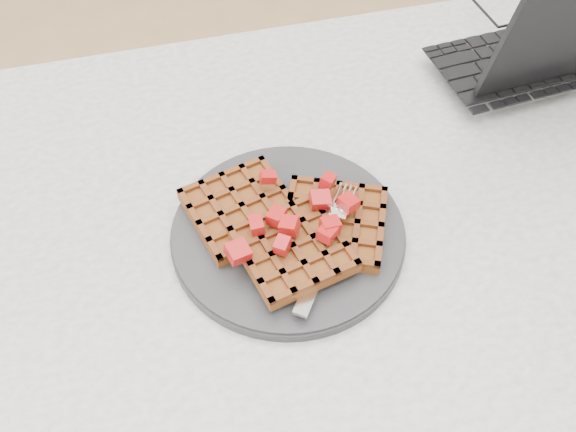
{
  "coord_description": "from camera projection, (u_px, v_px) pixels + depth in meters",
  "views": [
    {
      "loc": [
        -0.18,
        -0.42,
        1.34
      ],
      "look_at": [
        -0.07,
        0.01,
        0.79
      ],
      "focal_mm": 40.0,
      "sensor_mm": 36.0,
      "label": 1
    }
  ],
  "objects": [
    {
      "name": "strawberry_pile",
      "position": [
        288.0,
        208.0,
        0.69
      ],
      "size": [
        0.15,
        0.15,
        0.02
      ],
      "primitive_type": null,
      "color": "#880206",
      "rests_on": "waffles"
    },
    {
      "name": "laptop",
      "position": [
        552.0,
        32.0,
        0.91
      ],
      "size": [
        0.38,
        0.29,
        0.25
      ],
      "rotation": [
        0.0,
        0.0,
        3.22
      ],
      "color": "black",
      "rests_on": "table"
    },
    {
      "name": "fork",
      "position": [
        329.0,
        244.0,
        0.7
      ],
      "size": [
        0.12,
        0.16,
        0.02
      ],
      "primitive_type": null,
      "rotation": [
        0.0,
        0.0,
        -0.6
      ],
      "color": "silver",
      "rests_on": "plate"
    },
    {
      "name": "waffles",
      "position": [
        289.0,
        226.0,
        0.71
      ],
      "size": [
        0.24,
        0.21,
        0.03
      ],
      "color": "brown",
      "rests_on": "plate"
    },
    {
      "name": "plate",
      "position": [
        288.0,
        233.0,
        0.73
      ],
      "size": [
        0.27,
        0.27,
        0.02
      ],
      "primitive_type": "cylinder",
      "color": "#232325",
      "rests_on": "table"
    },
    {
      "name": "table",
      "position": [
        343.0,
        282.0,
        0.83
      ],
      "size": [
        1.2,
        0.8,
        0.75
      ],
      "color": "beige",
      "rests_on": "ground"
    }
  ]
}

